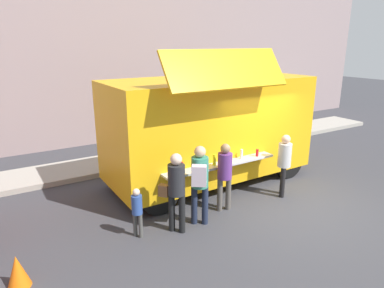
# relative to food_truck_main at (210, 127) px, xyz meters

# --- Properties ---
(ground_plane) EXTENTS (60.00, 60.00, 0.00)m
(ground_plane) POSITION_rel_food_truck_main_xyz_m (0.77, -2.45, -1.56)
(ground_plane) COLOR #38383D
(curb_strip) EXTENTS (28.00, 1.60, 0.15)m
(curb_strip) POSITION_rel_food_truck_main_xyz_m (-4.00, 2.62, -1.49)
(curb_strip) COLOR #9E998E
(curb_strip) RESTS_ON ground
(building_behind) EXTENTS (32.00, 2.40, 9.32)m
(building_behind) POSITION_rel_food_truck_main_xyz_m (-3.00, 6.52, 3.09)
(building_behind) COLOR gray
(building_behind) RESTS_ON ground
(food_truck_main) EXTENTS (5.57, 2.93, 3.63)m
(food_truck_main) POSITION_rel_food_truck_main_xyz_m (0.00, 0.00, 0.00)
(food_truck_main) COLOR #ECA913
(food_truck_main) RESTS_ON ground
(traffic_cone_orange) EXTENTS (0.36, 0.36, 0.55)m
(traffic_cone_orange) POSITION_rel_food_truck_main_xyz_m (-5.06, -2.06, -1.29)
(traffic_cone_orange) COLOR orange
(traffic_cone_orange) RESTS_ON ground
(trash_bin) EXTENTS (0.60, 0.60, 0.88)m
(trash_bin) POSITION_rel_food_truck_main_xyz_m (4.47, 2.32, -1.13)
(trash_bin) COLOR #305E37
(trash_bin) RESTS_ON ground
(customer_front_ordering) EXTENTS (0.33, 0.33, 1.61)m
(customer_front_ordering) POSITION_rel_food_truck_main_xyz_m (-0.70, -1.64, -0.60)
(customer_front_ordering) COLOR #504A44
(customer_front_ordering) RESTS_ON ground
(customer_mid_with_backpack) EXTENTS (0.51, 0.56, 1.75)m
(customer_mid_with_backpack) POSITION_rel_food_truck_main_xyz_m (-1.54, -1.90, -0.49)
(customer_mid_with_backpack) COLOR #1C2439
(customer_mid_with_backpack) RESTS_ON ground
(customer_rear_waiting) EXTENTS (0.47, 0.50, 1.69)m
(customer_rear_waiting) POSITION_rel_food_truck_main_xyz_m (-2.10, -1.89, -0.56)
(customer_rear_waiting) COLOR black
(customer_rear_waiting) RESTS_ON ground
(customer_extra_browsing) EXTENTS (0.33, 0.33, 1.60)m
(customer_extra_browsing) POSITION_rel_food_truck_main_xyz_m (1.04, -1.77, -0.61)
(customer_extra_browsing) COLOR black
(customer_extra_browsing) RESTS_ON ground
(child_near_queue) EXTENTS (0.21, 0.21, 1.04)m
(child_near_queue) POSITION_rel_food_truck_main_xyz_m (-2.86, -1.68, -0.94)
(child_near_queue) COLOR #494945
(child_near_queue) RESTS_ON ground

